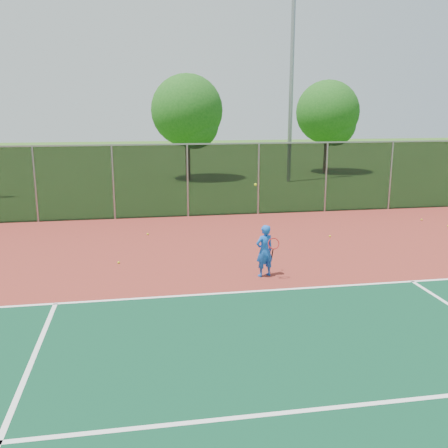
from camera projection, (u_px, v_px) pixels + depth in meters
The scene contains 12 objects.
ground at pixel (400, 340), 9.87m from camera, with size 120.00×120.00×0.00m, color #2D5B1A.
court_apron at pixel (357, 301), 11.79m from camera, with size 30.00×20.00×0.02m, color maroon.
fence_back at pixel (258, 178), 21.02m from camera, with size 30.00×0.06×3.03m.
tennis_player at pixel (265, 251), 13.35m from camera, with size 0.60×0.66×2.53m.
practice_ball_0 at pixel (148, 234), 17.83m from camera, with size 0.07×0.07×0.07m, color #C4D318.
practice_ball_1 at pixel (330, 236), 17.54m from camera, with size 0.07×0.07×0.07m, color #C4D318.
practice_ball_2 at pixel (422, 220), 20.11m from camera, with size 0.07×0.07×0.07m, color #C4D318.
practice_ball_3 at pixel (119, 262), 14.58m from camera, with size 0.07×0.07×0.07m, color #C4D318.
practice_ball_4 at pixel (448, 226), 19.06m from camera, with size 0.07×0.07×0.07m, color #C4D318.
floodlight_n at pixel (292, 62), 29.13m from camera, with size 0.90×0.40×12.50m.
tree_back_left at pixel (189, 114), 30.63m from camera, with size 4.42×4.42×6.50m.
tree_back_mid at pixel (329, 115), 33.88m from camera, with size 4.28×4.28×6.29m.
Camera 1 is at (-4.97, -8.36, 4.49)m, focal length 40.00 mm.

